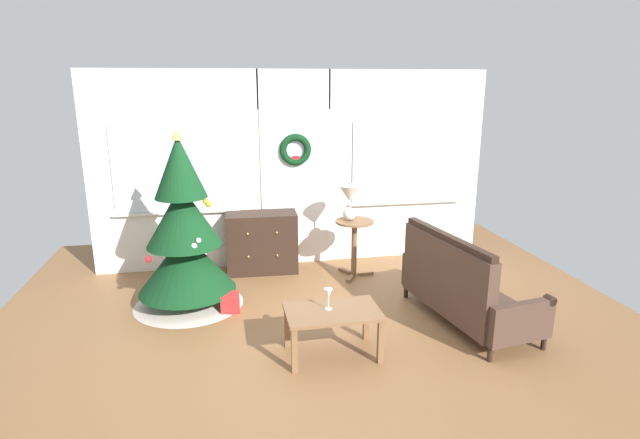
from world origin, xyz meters
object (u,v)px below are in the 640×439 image
(gift_box, at_px, (230,303))
(coffee_table, at_px, (333,317))
(dresser_cabinet, at_px, (262,242))
(christmas_tree, at_px, (185,241))
(side_table, at_px, (354,237))
(table_lamp, at_px, (349,198))
(wine_glass, at_px, (328,294))
(settee_sofa, at_px, (460,288))

(gift_box, bearing_deg, coffee_table, -50.48)
(dresser_cabinet, bearing_deg, christmas_tree, -135.11)
(christmas_tree, xyz_separation_m, side_table, (2.01, 0.49, -0.23))
(side_table, distance_m, table_lamp, 0.50)
(wine_glass, height_order, gift_box, wine_glass)
(christmas_tree, xyz_separation_m, settee_sofa, (2.75, -0.97, -0.36))
(settee_sofa, height_order, coffee_table, settee_sofa)
(christmas_tree, bearing_deg, table_lamp, 15.15)
(dresser_cabinet, xyz_separation_m, settee_sofa, (1.87, -1.85, -0.01))
(gift_box, bearing_deg, wine_glass, -50.73)
(dresser_cabinet, bearing_deg, coffee_table, -78.54)
(settee_sofa, height_order, table_lamp, table_lamp)
(side_table, bearing_deg, christmas_tree, -166.35)
(settee_sofa, bearing_deg, christmas_tree, 160.68)
(dresser_cabinet, bearing_deg, wine_glass, -79.20)
(side_table, xyz_separation_m, wine_glass, (-0.70, -1.82, 0.06))
(wine_glass, bearing_deg, coffee_table, -42.68)
(dresser_cabinet, distance_m, wine_glass, 2.26)
(settee_sofa, relative_size, wine_glass, 8.71)
(coffee_table, bearing_deg, side_table, 70.03)
(coffee_table, height_order, wine_glass, wine_glass)
(settee_sofa, distance_m, side_table, 1.64)
(coffee_table, xyz_separation_m, wine_glass, (-0.03, 0.03, 0.21))
(christmas_tree, distance_m, settee_sofa, 2.94)
(christmas_tree, height_order, gift_box, christmas_tree)
(wine_glass, xyz_separation_m, gift_box, (-0.86, 1.05, -0.48))
(christmas_tree, distance_m, wine_glass, 1.87)
(side_table, bearing_deg, settee_sofa, -63.09)
(side_table, xyz_separation_m, coffee_table, (-0.67, -1.85, -0.15))
(settee_sofa, xyz_separation_m, table_lamp, (-0.80, 1.49, 0.64))
(coffee_table, bearing_deg, gift_box, 129.52)
(dresser_cabinet, relative_size, coffee_table, 1.08)
(christmas_tree, height_order, wine_glass, christmas_tree)
(christmas_tree, relative_size, coffee_table, 2.29)
(settee_sofa, bearing_deg, coffee_table, -164.38)
(christmas_tree, height_order, settee_sofa, christmas_tree)
(settee_sofa, relative_size, table_lamp, 3.86)
(christmas_tree, height_order, side_table, christmas_tree)
(table_lamp, bearing_deg, coffee_table, -107.95)
(settee_sofa, distance_m, wine_glass, 1.50)
(wine_glass, relative_size, gift_box, 0.97)
(table_lamp, distance_m, wine_glass, 2.02)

